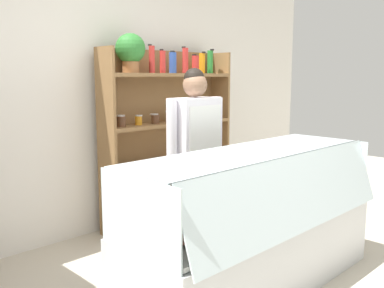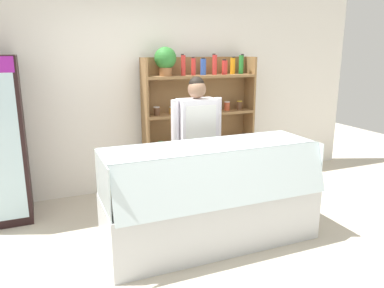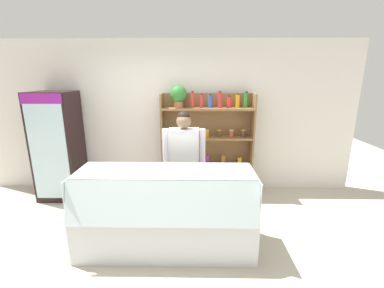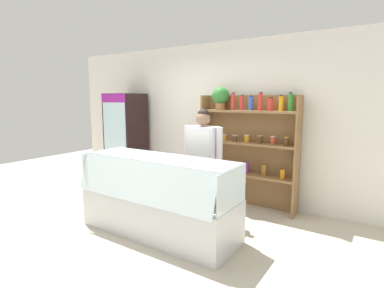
# 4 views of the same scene
# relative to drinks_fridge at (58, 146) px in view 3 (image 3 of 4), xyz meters

# --- Properties ---
(ground_plane) EXTENTS (12.00, 12.00, 0.00)m
(ground_plane) POSITION_rel_drinks_fridge_xyz_m (1.83, -1.53, -0.92)
(ground_plane) COLOR beige
(back_wall) EXTENTS (6.80, 0.10, 2.70)m
(back_wall) POSITION_rel_drinks_fridge_xyz_m (1.83, 0.44, 0.43)
(back_wall) COLOR white
(back_wall) RESTS_ON ground
(drinks_fridge) EXTENTS (0.68, 0.61, 1.84)m
(drinks_fridge) POSITION_rel_drinks_fridge_xyz_m (0.00, 0.00, 0.00)
(drinks_fridge) COLOR black
(drinks_fridge) RESTS_ON ground
(shelving_unit) EXTENTS (1.59, 0.29, 1.93)m
(shelving_unit) POSITION_rel_drinks_fridge_xyz_m (2.50, 0.19, 0.18)
(shelving_unit) COLOR olive
(shelving_unit) RESTS_ON ground
(deli_display_case) EXTENTS (2.11, 0.80, 1.01)m
(deli_display_case) POSITION_rel_drinks_fridge_xyz_m (2.00, -1.40, -0.61)
(deli_display_case) COLOR silver
(deli_display_case) RESTS_ON ground
(shop_clerk) EXTENTS (0.63, 0.25, 1.60)m
(shop_clerk) POSITION_rel_drinks_fridge_xyz_m (2.19, -0.61, 0.03)
(shop_clerk) COLOR #2D2D38
(shop_clerk) RESTS_ON ground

